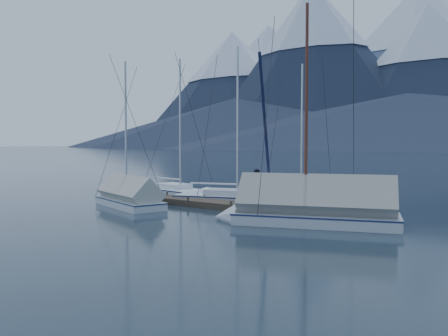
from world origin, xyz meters
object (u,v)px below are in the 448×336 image
(person, at_px, (257,187))
(sailboat_open_right, at_px, (309,206))
(sailboat_covered_far, at_px, (126,198))
(sailboat_open_left, at_px, (185,194))
(sailboat_covered_near, at_px, (301,212))
(sailboat_open_mid, at_px, (246,201))

(person, bearing_deg, sailboat_open_right, -20.10)
(sailboat_covered_far, bearing_deg, person, 22.79)
(sailboat_open_left, relative_size, person, 5.38)
(sailboat_covered_near, xyz_separation_m, sailboat_covered_far, (-10.75, -0.73, -0.09))
(sailboat_open_left, bearing_deg, sailboat_covered_near, -22.76)
(sailboat_open_right, distance_m, sailboat_covered_far, 10.27)
(sailboat_open_left, height_order, person, sailboat_open_left)
(sailboat_open_mid, distance_m, sailboat_open_right, 3.89)
(sailboat_open_left, distance_m, sailboat_covered_far, 5.39)
(sailboat_covered_far, distance_m, person, 7.61)
(person, bearing_deg, sailboat_covered_far, 128.36)
(sailboat_open_left, height_order, sailboat_covered_near, sailboat_covered_near)
(sailboat_open_right, distance_m, person, 3.23)
(sailboat_open_left, height_order, sailboat_covered_far, sailboat_open_left)
(sailboat_open_mid, relative_size, sailboat_open_right, 1.17)
(sailboat_open_mid, xyz_separation_m, sailboat_covered_far, (-4.87, -4.93, 0.26))
(sailboat_open_mid, height_order, sailboat_covered_far, sailboat_open_mid)
(sailboat_open_mid, height_order, sailboat_covered_near, sailboat_covered_near)
(sailboat_open_left, xyz_separation_m, sailboat_covered_near, (11.07, -4.65, 0.35))
(sailboat_open_mid, bearing_deg, person, -43.55)
(sailboat_open_right, relative_size, sailboat_covered_near, 0.81)
(sailboat_covered_near, height_order, sailboat_covered_far, sailboat_covered_near)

